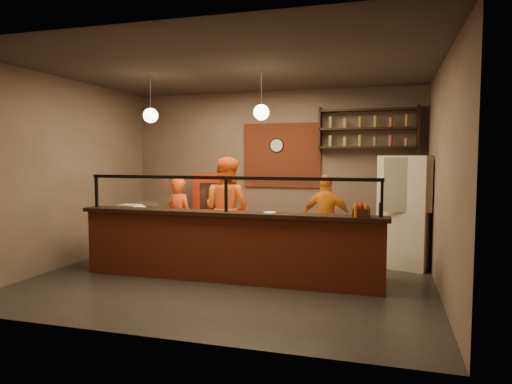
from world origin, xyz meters
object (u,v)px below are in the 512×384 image
(cook_right, at_px, (327,218))
(red_cooler, at_px, (212,210))
(wall_clock, at_px, (277,145))
(pizza_dough, at_px, (225,217))
(fridge, at_px, (406,211))
(cook_left, at_px, (180,218))
(cook_mid, at_px, (227,209))
(condiment_caddy, at_px, (361,213))
(pepper_mill, at_px, (380,209))

(cook_right, height_order, red_cooler, cook_right)
(wall_clock, xyz_separation_m, pizza_dough, (-0.32, -2.22, -1.19))
(fridge, bearing_deg, cook_left, -156.15)
(cook_right, height_order, fridge, fridge)
(cook_right, relative_size, fridge, 0.83)
(fridge, bearing_deg, red_cooler, -172.75)
(fridge, relative_size, red_cooler, 1.24)
(cook_mid, xyz_separation_m, red_cooler, (-0.74, 1.17, -0.18))
(pizza_dough, distance_m, condiment_caddy, 2.27)
(cook_right, bearing_deg, red_cooler, -9.29)
(pepper_mill, bearing_deg, condiment_caddy, -152.74)
(cook_right, distance_m, red_cooler, 2.54)
(cook_mid, height_order, pizza_dough, cook_mid)
(red_cooler, bearing_deg, cook_mid, -63.36)
(wall_clock, relative_size, cook_right, 0.19)
(pepper_mill, bearing_deg, cook_right, 119.15)
(wall_clock, distance_m, condiment_caddy, 3.51)
(cook_mid, height_order, condiment_caddy, cook_mid)
(condiment_caddy, bearing_deg, cook_left, 157.74)
(pizza_dough, xyz_separation_m, condiment_caddy, (2.18, -0.59, 0.21))
(fridge, height_order, pepper_mill, fridge)
(cook_mid, height_order, cook_right, cook_mid)
(cook_left, xyz_separation_m, cook_mid, (0.94, -0.04, 0.19))
(cook_left, distance_m, condiment_caddy, 3.64)
(condiment_caddy, xyz_separation_m, pepper_mill, (0.24, 0.13, 0.04))
(pepper_mill, bearing_deg, cook_left, 160.87)
(cook_mid, height_order, red_cooler, cook_mid)
(red_cooler, bearing_deg, cook_right, -21.27)
(fridge, bearing_deg, condiment_caddy, -92.01)
(cook_mid, height_order, fridge, fridge)
(pizza_dough, relative_size, condiment_caddy, 2.50)
(wall_clock, xyz_separation_m, condiment_caddy, (1.86, -2.81, -0.98))
(cook_mid, xyz_separation_m, cook_right, (1.71, 0.48, -0.15))
(wall_clock, distance_m, cook_left, 2.48)
(red_cooler, relative_size, pizza_dough, 2.97)
(pizza_dough, xyz_separation_m, pepper_mill, (2.42, -0.47, 0.25))
(cook_right, relative_size, pizza_dough, 3.06)
(fridge, distance_m, pepper_mill, 1.76)
(condiment_caddy, bearing_deg, red_cooler, 141.54)
(cook_mid, bearing_deg, wall_clock, -93.08)
(cook_left, height_order, cook_mid, cook_mid)
(wall_clock, xyz_separation_m, pepper_mill, (2.10, -2.69, -0.95))
(fridge, height_order, red_cooler, fridge)
(pizza_dough, bearing_deg, pepper_mill, -10.89)
(cook_mid, relative_size, fridge, 0.99)
(cook_mid, relative_size, pepper_mill, 9.86)
(wall_clock, xyz_separation_m, cook_left, (-1.50, -1.44, -1.35))
(cook_mid, bearing_deg, pepper_mill, 173.04)
(cook_mid, distance_m, fridge, 3.10)
(cook_right, bearing_deg, fridge, -173.36)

